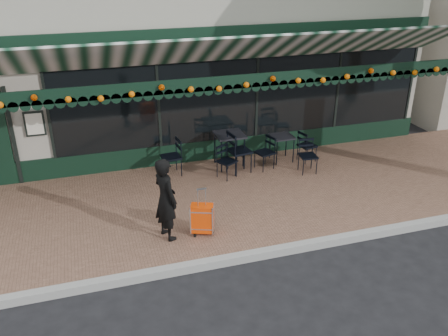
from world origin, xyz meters
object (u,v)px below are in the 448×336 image
object	(u,v)px
chair_a_right	(307,146)
cafe_table_b	(229,137)
woman	(166,199)
chair_b_front	(227,162)
chair_a_left	(265,153)
chair_b_right	(239,151)
chair_b_left	(171,157)
chair_a_front	(308,156)
suitcase	(202,219)
cafe_table_a	(282,138)

from	to	relation	value
chair_a_right	cafe_table_b	bearing A→B (deg)	69.30
woman	chair_b_front	bearing A→B (deg)	-61.71
chair_a_left	chair_b_right	distance (m)	0.62
chair_a_left	chair_b_left	distance (m)	2.19
chair_a_front	chair_b_right	bearing A→B (deg)	166.43
chair_a_front	cafe_table_b	bearing A→B (deg)	157.97
chair_b_right	chair_b_left	bearing A→B (deg)	71.58
chair_a_right	chair_b_front	size ratio (longest dim) A/B	1.02
woman	chair_a_front	xyz separation A→B (m)	(3.65, 1.74, -0.37)
suitcase	cafe_table_b	xyz separation A→B (m)	(1.38, 2.69, 0.44)
suitcase	chair_a_left	bearing A→B (deg)	68.39
chair_a_right	chair_b_left	bearing A→B (deg)	73.65
chair_b_right	chair_b_front	world-z (taller)	chair_b_right
cafe_table_a	chair_b_right	world-z (taller)	chair_b_right
chair_b_right	chair_a_left	bearing A→B (deg)	-101.47
chair_a_right	chair_b_left	size ratio (longest dim) A/B	0.90
woman	cafe_table_a	distance (m)	4.21
chair_a_left	chair_b_right	world-z (taller)	chair_b_right
chair_a_right	chair_b_right	distance (m)	1.78
cafe_table_a	suitcase	bearing A→B (deg)	-135.75
woman	cafe_table_a	xyz separation A→B (m)	(3.34, 2.55, -0.19)
suitcase	chair_b_left	distance (m)	2.63
chair_b_front	chair_b_left	bearing A→B (deg)	127.65
cafe_table_b	cafe_table_a	bearing A→B (deg)	-2.24
cafe_table_b	chair_b_right	bearing A→B (deg)	-67.55
chair_a_left	chair_a_front	bearing A→B (deg)	43.41
cafe_table_b	chair_b_front	world-z (taller)	cafe_table_b
suitcase	chair_b_right	size ratio (longest dim) A/B	0.92
cafe_table_b	chair_b_right	distance (m)	0.44
woman	chair_b_left	distance (m)	2.63
suitcase	chair_a_right	world-z (taller)	suitcase
chair_a_right	chair_b_left	xyz separation A→B (m)	(-3.33, 0.20, 0.04)
suitcase	chair_b_left	world-z (taller)	suitcase
chair_a_left	cafe_table_a	bearing A→B (deg)	101.27
chair_b_right	chair_b_front	distance (m)	0.46
suitcase	cafe_table_a	bearing A→B (deg)	65.22
chair_a_front	chair_b_left	world-z (taller)	chair_b_left
suitcase	chair_b_front	world-z (taller)	suitcase
woman	chair_b_right	world-z (taller)	woman
chair_a_front	chair_a_right	bearing A→B (deg)	71.18
cafe_table_b	chair_b_front	xyz separation A→B (m)	(-0.24, -0.56, -0.36)
suitcase	chair_a_right	distance (m)	4.09
chair_b_left	chair_b_right	size ratio (longest dim) A/B	0.87
woman	cafe_table_b	world-z (taller)	woman
chair_b_left	cafe_table_a	bearing A→B (deg)	83.39
woman	chair_b_left	size ratio (longest dim) A/B	1.78
suitcase	chair_b_left	size ratio (longest dim) A/B	1.06
woman	chair_b_left	xyz separation A→B (m)	(0.59, 2.54, -0.34)
cafe_table_a	chair_b_left	world-z (taller)	chair_b_left
chair_b_right	cafe_table_a	bearing A→B (deg)	-84.91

